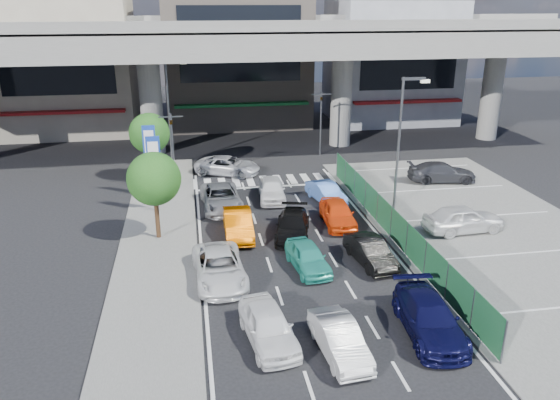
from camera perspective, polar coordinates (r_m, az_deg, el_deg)
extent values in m
plane|color=black|center=(26.92, 2.26, -6.52)|extent=(120.00, 120.00, 0.00)
cube|color=#5A5A58|center=(32.47, 20.90, -3.02)|extent=(12.00, 28.00, 0.06)
cube|color=#5A5A58|center=(30.09, -12.53, -3.88)|extent=(4.00, 30.00, 0.12)
cylinder|color=slate|center=(46.32, -13.30, 9.63)|extent=(1.80, 1.80, 8.00)
cylinder|color=slate|center=(48.03, 6.41, 10.40)|extent=(1.80, 1.80, 8.00)
cylinder|color=slate|center=(53.55, 21.22, 10.19)|extent=(1.80, 1.80, 8.00)
cube|color=slate|center=(45.89, -3.41, 16.32)|extent=(64.00, 14.00, 2.00)
cube|color=slate|center=(39.07, -2.28, 17.57)|extent=(64.00, 0.40, 0.90)
cube|color=slate|center=(52.58, -4.31, 18.22)|extent=(64.00, 0.40, 0.90)
cube|color=gray|center=(56.85, -21.26, 13.26)|extent=(12.00, 10.00, 13.00)
cube|color=maroon|center=(52.42, -21.76, 8.59)|extent=(10.80, 1.60, 0.25)
cube|color=black|center=(51.90, -22.37, 13.30)|extent=(9.60, 0.10, 5.85)
cube|color=gray|center=(56.92, -4.66, 15.54)|extent=(14.00, 10.00, 15.00)
cube|color=#14662C|center=(52.49, -4.00, 9.98)|extent=(12.60, 1.60, 0.25)
cube|color=black|center=(51.88, -4.16, 15.93)|extent=(11.20, 0.10, 6.75)
cube|color=gray|center=(59.67, 11.44, 13.98)|extent=(12.00, 10.00, 12.00)
cube|color=maroon|center=(55.41, 13.07, 10.06)|extent=(10.80, 1.60, 0.25)
cube|color=black|center=(54.97, 13.36, 13.97)|extent=(9.60, 0.10, 5.40)
cylinder|color=#595B60|center=(36.78, -11.11, 4.87)|extent=(0.14, 0.14, 5.20)
cube|color=#595B60|center=(36.23, -11.37, 8.53)|extent=(1.60, 0.08, 0.08)
imported|color=black|center=(36.29, -11.33, 8.07)|extent=(0.26, 1.24, 0.50)
cylinder|color=#595B60|center=(44.82, 4.27, 7.94)|extent=(0.14, 0.14, 5.20)
cube|color=#595B60|center=(44.37, 4.35, 10.96)|extent=(1.60, 0.08, 0.08)
imported|color=black|center=(44.42, 4.34, 10.58)|extent=(0.26, 1.24, 0.50)
cylinder|color=#595B60|center=(32.89, 12.27, 5.50)|extent=(0.16, 0.16, 8.00)
cube|color=#595B60|center=(32.38, 13.80, 12.20)|extent=(1.40, 0.15, 0.15)
cube|color=silver|center=(32.68, 14.93, 11.91)|extent=(0.50, 0.22, 0.18)
cylinder|color=#595B60|center=(42.32, -11.53, 8.79)|extent=(0.16, 0.16, 8.00)
cube|color=#595B60|center=(41.73, -11.06, 14.09)|extent=(1.40, 0.15, 0.15)
cube|color=silver|center=(41.73, -10.06, 13.95)|extent=(0.50, 0.22, 0.18)
cylinder|color=#595B60|center=(33.44, -12.75, 0.50)|extent=(0.10, 0.10, 2.20)
cube|color=#16369B|center=(32.81, -13.03, 3.95)|extent=(0.80, 0.12, 3.00)
cube|color=white|center=(32.75, -13.04, 3.92)|extent=(0.60, 0.02, 2.40)
cylinder|color=#595B60|center=(36.31, -13.18, 2.04)|extent=(0.10, 0.10, 2.20)
cube|color=#16369B|center=(35.73, -13.45, 5.24)|extent=(0.80, 0.12, 3.00)
cube|color=white|center=(35.66, -13.45, 5.21)|extent=(0.60, 0.02, 2.40)
cylinder|color=#382314|center=(29.66, -12.70, -1.87)|extent=(0.24, 0.24, 2.40)
sphere|color=#1A4814|center=(28.92, -13.03, 2.17)|extent=(2.80, 2.80, 2.80)
cylinder|color=#382314|center=(39.64, -13.24, 3.72)|extent=(0.24, 0.24, 2.40)
sphere|color=#1A4814|center=(39.09, -13.49, 6.81)|extent=(2.80, 2.80, 2.80)
imported|color=white|center=(20.84, -1.22, -13.01)|extent=(2.16, 4.23, 1.38)
imported|color=silver|center=(20.37, 6.23, -14.26)|extent=(1.65, 3.85, 1.24)
imported|color=black|center=(22.04, 15.33, -11.79)|extent=(2.31, 4.90, 1.38)
imported|color=silver|center=(25.11, -6.35, -7.01)|extent=(2.46, 4.91, 1.33)
imported|color=teal|center=(26.04, 2.93, -5.96)|extent=(1.90, 3.82, 1.25)
imported|color=black|center=(26.89, 9.42, -5.34)|extent=(1.79, 3.93, 1.25)
imported|color=#DC5F00|center=(29.61, -4.41, -2.51)|extent=(1.53, 4.21, 1.38)
imported|color=black|center=(29.48, 1.33, -2.70)|extent=(2.73, 4.61, 1.25)
imported|color=#EF440D|center=(31.15, 6.06, -1.39)|extent=(1.81, 4.12, 1.38)
imported|color=gray|center=(33.57, -6.15, 0.23)|extent=(2.53, 5.07, 1.38)
imported|color=white|center=(34.88, -0.87, 1.12)|extent=(1.95, 4.15, 1.37)
imported|color=#4B77D1|center=(34.65, 4.83, 0.79)|extent=(2.07, 3.92, 1.23)
imported|color=#B4B4BC|center=(40.19, -5.48, 3.59)|extent=(5.22, 3.91, 1.32)
imported|color=silver|center=(31.54, 18.61, -1.87)|extent=(4.52, 2.05, 1.50)
imported|color=#343439|center=(39.86, 16.55, 2.81)|extent=(4.91, 2.57, 1.36)
cone|color=#D2430B|center=(33.21, 10.26, -0.80)|extent=(0.35, 0.35, 0.63)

